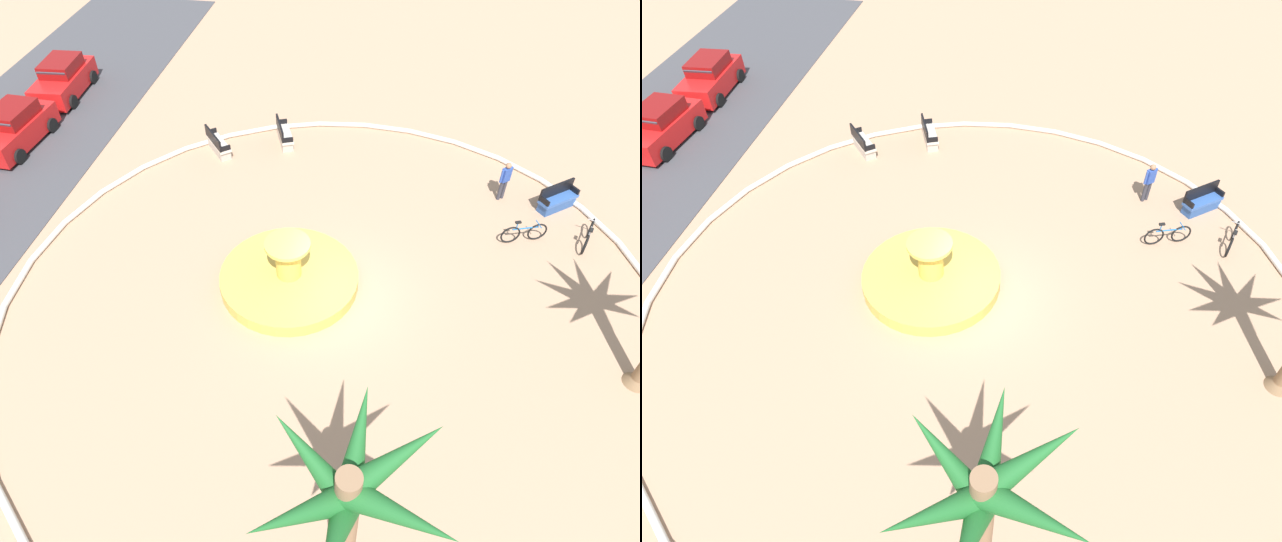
{
  "view_description": "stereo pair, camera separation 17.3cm",
  "coord_description": "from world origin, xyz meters",
  "views": [
    {
      "loc": [
        -11.91,
        -1.38,
        13.4
      ],
      "look_at": [
        0.12,
        0.45,
        1.0
      ],
      "focal_mm": 31.29,
      "sensor_mm": 36.0,
      "label": 1
    },
    {
      "loc": [
        -11.88,
        -1.55,
        13.4
      ],
      "look_at": [
        0.12,
        0.45,
        1.0
      ],
      "focal_mm": 31.29,
      "sensor_mm": 36.0,
      "label": 2
    }
  ],
  "objects": [
    {
      "name": "ground_plane",
      "position": [
        0.0,
        0.0,
        0.0
      ],
      "size": [
        80.0,
        80.0,
        0.0
      ],
      "primitive_type": "plane",
      "color": "tan"
    },
    {
      "name": "plaza_curb",
      "position": [
        0.0,
        0.0,
        0.1
      ],
      "size": [
        21.01,
        21.01,
        0.2
      ],
      "primitive_type": "torus",
      "color": "silver",
      "rests_on": "ground"
    },
    {
      "name": "fountain",
      "position": [
        0.38,
        1.51,
        0.28
      ],
      "size": [
        4.52,
        4.52,
        1.79
      ],
      "color": "gold",
      "rests_on": "ground"
    },
    {
      "name": "palm_tree_near_fountain",
      "position": [
        -7.99,
        -1.28,
        3.61
      ],
      "size": [
        3.76,
        3.6,
        4.98
      ],
      "color": "#8E6B4C",
      "rests_on": "ground"
    },
    {
      "name": "bench_east",
      "position": [
        7.45,
        5.92,
        0.35
      ],
      "size": [
        1.57,
        1.38,
        1.0
      ],
      "color": "beige",
      "rests_on": "ground"
    },
    {
      "name": "bench_west",
      "position": [
        8.58,
        3.3,
        0.35
      ],
      "size": [
        1.67,
        1.04,
        1.0
      ],
      "color": "beige",
      "rests_on": "ground"
    },
    {
      "name": "bench_north",
      "position": [
        5.76,
        -7.68,
        0.35
      ],
      "size": [
        1.36,
        1.58,
        1.0
      ],
      "color": "#335BA8",
      "rests_on": "ground"
    },
    {
      "name": "bicycle_red_frame",
      "position": [
        3.65,
        -6.25,
        0.38
      ],
      "size": [
        0.65,
        1.65,
        0.94
      ],
      "color": "black",
      "rests_on": "ground"
    },
    {
      "name": "bicycle_by_lamppost",
      "position": [
        3.83,
        -8.46,
        0.38
      ],
      "size": [
        1.63,
        0.7,
        0.94
      ],
      "color": "black",
      "rests_on": "ground"
    },
    {
      "name": "person_cyclist_helmet",
      "position": [
        6.04,
        -5.67,
        0.9
      ],
      "size": [
        0.37,
        0.44,
        1.62
      ],
      "color": "#33333D",
      "rests_on": "ground"
    },
    {
      "name": "parked_car_third",
      "position": [
        6.77,
        14.6,
        0.78
      ],
      "size": [
        4.09,
        2.09,
        1.67
      ],
      "color": "red",
      "rests_on": "ground"
    },
    {
      "name": "parked_car_rightmost",
      "position": [
        11.24,
        14.63,
        0.78
      ],
      "size": [
        4.09,
        2.1,
        1.67
      ],
      "color": "red",
      "rests_on": "ground"
    }
  ]
}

